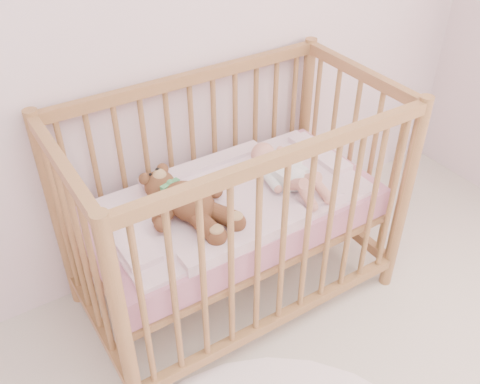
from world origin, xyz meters
TOP-DOWN VIEW (x-y plane):
  - crib at (0.30, 1.60)m, footprint 1.36×0.76m
  - mattress at (0.30, 1.60)m, footprint 1.22×0.62m
  - blanket at (0.30, 1.60)m, footprint 1.10×0.58m
  - baby at (0.55, 1.58)m, footprint 0.26×0.50m
  - teddy_bear at (0.09, 1.58)m, footprint 0.48×0.59m

SIDE VIEW (x-z plane):
  - mattress at x=0.30m, z-range 0.42..0.55m
  - crib at x=0.30m, z-range 0.00..1.00m
  - blanket at x=0.30m, z-range 0.53..0.59m
  - baby at x=0.55m, z-range 0.58..0.69m
  - teddy_bear at x=0.09m, z-range 0.57..0.72m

